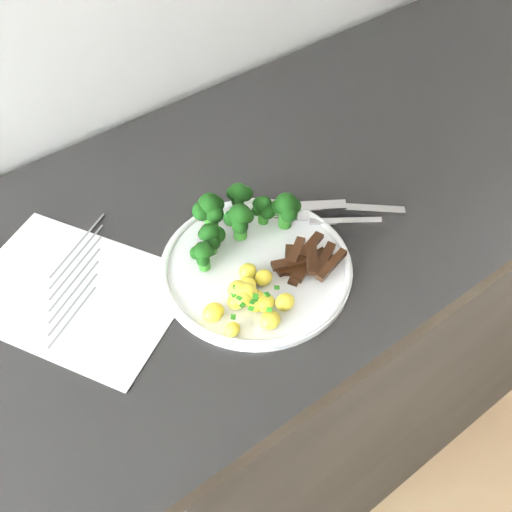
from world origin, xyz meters
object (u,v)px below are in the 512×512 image
object	(u,v)px
fork	(330,220)
counter	(200,401)
knife	(353,209)
beef_strips	(308,261)
plate	(256,267)
broccoli	(237,216)
recipe_paper	(75,292)
potatoes	(250,298)

from	to	relation	value
fork	counter	bearing A→B (deg)	155.77
knife	beef_strips	bearing A→B (deg)	-161.14
plate	knife	xyz separation A→B (m)	(0.18, 0.00, 0.00)
counter	broccoli	world-z (taller)	broccoli
recipe_paper	knife	bearing A→B (deg)	-15.83
counter	fork	xyz separation A→B (m)	(0.20, -0.09, 0.47)
counter	fork	world-z (taller)	fork
potatoes	fork	size ratio (longest dim) A/B	0.90
plate	potatoes	world-z (taller)	potatoes
recipe_paper	broccoli	distance (m)	0.24
broccoli	potatoes	size ratio (longest dim) A/B	1.56
recipe_paper	potatoes	size ratio (longest dim) A/B	3.06
plate	broccoli	xyz separation A→B (m)	(0.01, 0.06, 0.04)
plate	knife	size ratio (longest dim) A/B	1.51
knife	plate	bearing A→B (deg)	-179.73
recipe_paper	fork	size ratio (longest dim) A/B	2.76
broccoli	knife	bearing A→B (deg)	-20.05
plate	beef_strips	xyz separation A→B (m)	(0.06, -0.04, 0.01)
plate	knife	distance (m)	0.18
recipe_paper	knife	xyz separation A→B (m)	(0.40, -0.11, 0.01)
counter	plate	world-z (taller)	plate
fork	plate	bearing A→B (deg)	179.69
beef_strips	fork	distance (m)	0.09
fork	beef_strips	bearing A→B (deg)	-151.75
broccoli	counter	bearing A→B (deg)	161.25
beef_strips	knife	bearing A→B (deg)	18.86
beef_strips	knife	distance (m)	0.13
plate	broccoli	bearing A→B (deg)	77.85
recipe_paper	potatoes	distance (m)	0.24
fork	knife	size ratio (longest dim) A/B	0.71
counter	recipe_paper	xyz separation A→B (m)	(-0.15, 0.02, 0.45)
potatoes	beef_strips	world-z (taller)	potatoes
broccoli	beef_strips	bearing A→B (deg)	-67.61
fork	knife	xyz separation A→B (m)	(0.05, 0.00, -0.01)
knife	recipe_paper	bearing A→B (deg)	164.17
beef_strips	fork	size ratio (longest dim) A/B	0.78
recipe_paper	broccoli	world-z (taller)	broccoli
counter	knife	bearing A→B (deg)	-19.63
beef_strips	knife	world-z (taller)	beef_strips
broccoli	beef_strips	distance (m)	0.12
beef_strips	plate	bearing A→B (deg)	143.34
broccoli	knife	world-z (taller)	broccoli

